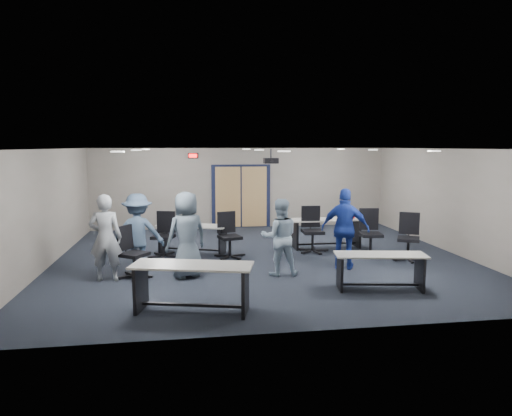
{
  "coord_description": "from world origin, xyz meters",
  "views": [
    {
      "loc": [
        -1.78,
        -10.86,
        2.77
      ],
      "look_at": [
        -0.2,
        -0.3,
        1.31
      ],
      "focal_mm": 32.0,
      "sensor_mm": 36.0,
      "label": 1
    }
  ],
  "objects": [
    {
      "name": "ceiling_projector",
      "position": [
        0.3,
        0.5,
        2.4
      ],
      "size": [
        0.35,
        0.32,
        0.37
      ],
      "color": "black",
      "rests_on": "ceiling"
    },
    {
      "name": "floor",
      "position": [
        0.0,
        0.0,
        0.0
      ],
      "size": [
        10.0,
        10.0,
        0.0
      ],
      "primitive_type": "plane",
      "color": "#1B212C",
      "rests_on": "ground"
    },
    {
      "name": "left_wall",
      "position": [
        -5.0,
        0.0,
        1.35
      ],
      "size": [
        0.04,
        9.0,
        2.7
      ],
      "primitive_type": "cube",
      "color": "gray",
      "rests_on": "floor"
    },
    {
      "name": "back_wall",
      "position": [
        0.0,
        4.5,
        1.35
      ],
      "size": [
        10.0,
        0.04,
        2.7
      ],
      "primitive_type": "cube",
      "color": "gray",
      "rests_on": "floor"
    },
    {
      "name": "table_front_left",
      "position": [
        -1.74,
        -3.41,
        0.56
      ],
      "size": [
        2.12,
        1.15,
        0.82
      ],
      "rotation": [
        0.0,
        0.0,
        -0.25
      ],
      "color": "#A4A19B",
      "rests_on": "floor"
    },
    {
      "name": "right_wall",
      "position": [
        5.0,
        0.0,
        1.35
      ],
      "size": [
        0.04,
        9.0,
        2.7
      ],
      "primitive_type": "cube",
      "color": "gray",
      "rests_on": "floor"
    },
    {
      "name": "person_plaid",
      "position": [
        -1.83,
        -1.33,
        0.92
      ],
      "size": [
        1.06,
        0.92,
        1.83
      ],
      "primitive_type": "imported",
      "rotation": [
        0.0,
        0.0,
        3.6
      ],
      "color": "#4E5D6B",
      "rests_on": "floor"
    },
    {
      "name": "double_door",
      "position": [
        0.0,
        4.46,
        1.05
      ],
      "size": [
        2.0,
        0.07,
        2.2
      ],
      "color": "black",
      "rests_on": "back_wall"
    },
    {
      "name": "person_lightblue",
      "position": [
        0.14,
        -1.44,
        0.83
      ],
      "size": [
        0.85,
        0.68,
        1.66
      ],
      "primitive_type": "imported",
      "rotation": [
        0.0,
        0.0,
        3.08
      ],
      "color": "#98B3CA",
      "rests_on": "floor"
    },
    {
      "name": "chair_loose_left",
      "position": [
        -2.93,
        -1.22,
        0.55
      ],
      "size": [
        0.97,
        0.97,
        1.11
      ],
      "primitive_type": null,
      "rotation": [
        0.0,
        0.0,
        0.94
      ],
      "color": "black",
      "rests_on": "floor"
    },
    {
      "name": "person_gray",
      "position": [
        -3.48,
        -1.34,
        0.9
      ],
      "size": [
        0.67,
        0.45,
        1.81
      ],
      "primitive_type": "imported",
      "rotation": [
        0.0,
        0.0,
        3.11
      ],
      "color": "gray",
      "rests_on": "floor"
    },
    {
      "name": "table_back_left",
      "position": [
        -1.7,
        0.87,
        0.51
      ],
      "size": [
        1.92,
        1.22,
        1.01
      ],
      "rotation": [
        0.0,
        0.0,
        -0.36
      ],
      "color": "#A4A19B",
      "rests_on": "floor"
    },
    {
      "name": "exit_sign",
      "position": [
        -1.6,
        4.44,
        2.45
      ],
      "size": [
        0.32,
        0.07,
        0.18
      ],
      "color": "black",
      "rests_on": "back_wall"
    },
    {
      "name": "chair_back_a",
      "position": [
        -2.42,
        0.52,
        0.57
      ],
      "size": [
        0.9,
        0.9,
        1.14
      ],
      "primitive_type": null,
      "rotation": [
        0.0,
        0.0,
        -0.31
      ],
      "color": "black",
      "rests_on": "floor"
    },
    {
      "name": "ceiling_can_lights",
      "position": [
        0.0,
        0.25,
        2.67
      ],
      "size": [
        6.24,
        5.74,
        0.02
      ],
      "primitive_type": null,
      "color": "white",
      "rests_on": "ceiling"
    },
    {
      "name": "front_wall",
      "position": [
        0.0,
        -4.5,
        1.35
      ],
      "size": [
        10.0,
        0.04,
        2.7
      ],
      "primitive_type": "cube",
      "color": "gray",
      "rests_on": "floor"
    },
    {
      "name": "ceiling",
      "position": [
        0.0,
        0.0,
        2.7
      ],
      "size": [
        10.0,
        9.0,
        0.04
      ],
      "primitive_type": "cube",
      "color": "silver",
      "rests_on": "back_wall"
    },
    {
      "name": "chair_loose_right",
      "position": [
        3.49,
        -0.68,
        0.58
      ],
      "size": [
        0.98,
        0.98,
        1.15
      ],
      "primitive_type": null,
      "rotation": [
        0.0,
        0.0,
        -0.48
      ],
      "color": "black",
      "rests_on": "floor"
    },
    {
      "name": "table_back_right",
      "position": [
        1.95,
        0.99,
        0.55
      ],
      "size": [
        1.96,
        0.66,
        0.92
      ],
      "rotation": [
        0.0,
        0.0,
        -0.0
      ],
      "color": "#A4A19B",
      "rests_on": "floor"
    },
    {
      "name": "person_navy",
      "position": [
        1.71,
        -1.16,
        0.92
      ],
      "size": [
        1.16,
        0.87,
        1.83
      ],
      "primitive_type": "imported",
      "rotation": [
        0.0,
        0.0,
        2.69
      ],
      "color": "#1C369D",
      "rests_on": "floor"
    },
    {
      "name": "chair_back_b",
      "position": [
        -0.78,
        0.22,
        0.57
      ],
      "size": [
        0.88,
        0.88,
        1.14
      ],
      "primitive_type": null,
      "rotation": [
        0.0,
        0.0,
        0.28
      ],
      "color": "black",
      "rests_on": "floor"
    },
    {
      "name": "chair_back_c",
      "position": [
        1.42,
        0.49,
        0.6
      ],
      "size": [
        0.78,
        0.78,
        1.2
      ],
      "primitive_type": null,
      "rotation": [
        0.0,
        0.0,
        -0.03
      ],
      "color": "black",
      "rests_on": "floor"
    },
    {
      "name": "chair_back_d",
      "position": [
        2.78,
        -0.06,
        0.59
      ],
      "size": [
        0.84,
        0.84,
        1.18
      ],
      "primitive_type": null,
      "rotation": [
        0.0,
        0.0,
        -0.13
      ],
      "color": "black",
      "rests_on": "floor"
    },
    {
      "name": "table_front_right",
      "position": [
        1.86,
        -2.74,
        0.48
      ],
      "size": [
        1.81,
        0.86,
        0.7
      ],
      "rotation": [
        0.0,
        0.0,
        -0.17
      ],
      "color": "#A4A19B",
      "rests_on": "floor"
    },
    {
      "name": "person_back",
      "position": [
        -2.89,
        -0.75,
        0.87
      ],
      "size": [
        1.15,
        0.69,
        1.74
      ],
      "primitive_type": "imported",
      "rotation": [
        0.0,
        0.0,
        3.18
      ],
      "color": "#425A78",
      "rests_on": "floor"
    }
  ]
}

